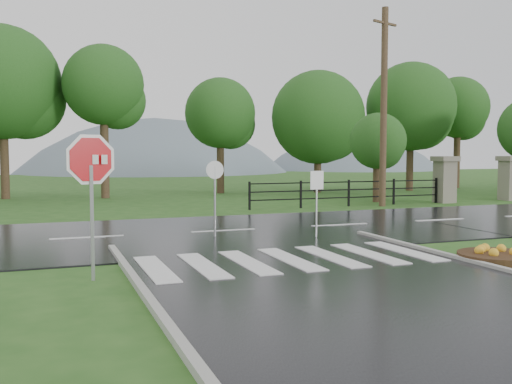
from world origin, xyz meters
name	(u,v)px	position (x,y,z in m)	size (l,w,h in m)	color
ground	(434,325)	(0.00, 0.00, 0.00)	(120.00, 120.00, 0.00)	#29551C
main_road	(224,232)	(0.00, 10.00, 0.00)	(90.00, 8.00, 0.04)	black
crosswalk	(290,259)	(0.00, 5.00, 0.06)	(6.50, 2.80, 0.02)	silver
pillar_west	(445,178)	(13.00, 16.00, 1.18)	(1.00, 1.00, 2.24)	gray
pillar_east	(510,177)	(17.00, 16.00, 1.18)	(1.00, 1.00, 2.24)	gray
fence_west	(349,190)	(7.75, 16.00, 0.72)	(9.58, 0.08, 1.20)	black
hills	(121,296)	(3.49, 65.00, -15.54)	(102.00, 48.00, 48.00)	slate
treeline	(165,197)	(1.00, 24.00, 0.00)	(83.20, 5.20, 10.00)	#1C4C17
stop_sign	(91,173)	(-4.26, 4.60, 2.04)	(1.25, 0.43, 2.95)	#939399
flower_bed	(497,255)	(4.39, 3.45, 0.13)	(1.74, 1.74, 0.35)	#332111
reg_sign_small	(317,190)	(2.07, 7.84, 1.37)	(0.42, 0.07, 1.91)	#939399
reg_sign_round	(215,189)	(-0.58, 8.92, 1.39)	(0.51, 0.06, 2.19)	#939399
utility_pole_east	(384,106)	(9.19, 15.50, 4.48)	(1.51, 0.63, 8.81)	#473523
entrance_tree_left	(378,142)	(10.19, 17.50, 2.95)	(2.74, 2.74, 4.35)	#3D2B1C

